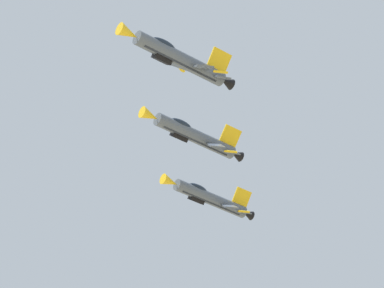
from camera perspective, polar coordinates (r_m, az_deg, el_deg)
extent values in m
cylinder|color=#4C5666|center=(109.34, -0.71, 5.07)|extent=(7.15, 11.39, 1.70)
cube|color=#232833|center=(109.27, -0.80, 4.84)|extent=(5.97, 9.55, 1.19)
cone|color=yellow|center=(106.30, -3.81, 6.59)|extent=(2.51, 2.85, 1.56)
cone|color=black|center=(112.55, 2.05, 3.69)|extent=(1.95, 2.05, 1.36)
ellipsoid|color=#192333|center=(108.27, -1.70, 5.93)|extent=(2.87, 3.55, 1.54)
cube|color=black|center=(108.26, -1.78, 5.13)|extent=(2.26, 2.59, 1.33)
cube|color=#4C5666|center=(107.84, 0.67, 4.60)|extent=(3.51, 3.93, 2.70)
cube|color=yellow|center=(106.57, 1.70, 4.30)|extent=(1.65, 1.38, 0.53)
cube|color=#4C5666|center=(112.40, -0.65, 4.74)|extent=(3.47, 1.91, 2.70)
cube|color=yellow|center=(114.75, -0.71, 4.57)|extent=(0.59, 1.60, 0.53)
cube|color=#4C5666|center=(110.43, 1.79, 3.97)|extent=(2.49, 2.51, 1.46)
cube|color=#4C5666|center=(113.05, 1.00, 4.07)|extent=(2.02, 1.89, 1.46)
cube|color=yellow|center=(111.87, 1.61, 4.93)|extent=(2.75, 3.11, 2.19)
cylinder|color=#4C5666|center=(122.36, 0.20, 0.46)|extent=(7.15, 11.39, 1.70)
cube|color=#232833|center=(122.35, 0.12, 0.26)|extent=(5.94, 9.53, 1.25)
cone|color=yellow|center=(118.99, -2.52, 1.70)|extent=(2.51, 2.85, 1.56)
cone|color=black|center=(125.84, 2.63, -0.65)|extent=(1.95, 2.05, 1.36)
ellipsoid|color=#192333|center=(121.10, -0.67, 1.19)|extent=(2.88, 3.55, 1.55)
cube|color=black|center=(121.29, -0.76, 0.48)|extent=(2.25, 2.59, 1.35)
cube|color=#4C5666|center=(120.97, 1.40, -0.08)|extent=(3.43, 3.81, 2.89)
cube|color=yellow|center=(119.77, 2.31, -0.45)|extent=(1.65, 1.37, 0.55)
cube|color=#4C5666|center=(125.48, 0.25, 0.35)|extent=(3.32, 1.91, 2.89)
cube|color=yellow|center=(127.85, 0.21, 0.33)|extent=(0.58, 1.60, 0.55)
cube|color=#4C5666|center=(123.67, 2.40, -0.51)|extent=(2.44, 2.45, 1.56)
cube|color=#4C5666|center=(126.26, 1.71, -0.25)|extent=(1.94, 1.88, 1.56)
cube|color=yellow|center=(124.88, 2.27, 0.43)|extent=(2.85, 3.16, 2.10)
cylinder|color=#4C5666|center=(135.36, 1.12, -3.27)|extent=(7.15, 11.39, 1.70)
cube|color=#232833|center=(135.34, 1.05, -3.46)|extent=(5.98, 9.55, 1.18)
cone|color=yellow|center=(131.71, -1.32, -2.25)|extent=(2.51, 2.85, 1.56)
cone|color=black|center=(139.05, 3.30, -4.18)|extent=(1.95, 2.05, 1.36)
ellipsoid|color=#192333|center=(134.00, 0.33, -2.65)|extent=(2.86, 3.55, 1.54)
cube|color=black|center=(134.19, 0.27, -3.29)|extent=(2.26, 2.59, 1.33)
cube|color=#4C5666|center=(134.08, 2.25, -3.72)|extent=(3.52, 3.96, 2.66)
cube|color=yellow|center=(132.95, 3.09, -4.03)|extent=(1.66, 1.38, 0.53)
cube|color=#4C5666|center=(138.47, 1.12, -3.36)|extent=(3.49, 1.91, 2.66)
cube|color=yellow|center=(140.84, 1.04, -3.37)|extent=(0.60, 1.60, 0.53)
cube|color=#4C5666|center=(136.86, 3.12, -4.07)|extent=(2.50, 2.52, 1.44)
cube|color=#4C5666|center=(139.39, 2.45, -3.85)|extent=(2.03, 1.89, 1.44)
cube|color=yellow|center=(138.04, 2.95, -3.22)|extent=(2.73, 3.10, 2.21)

